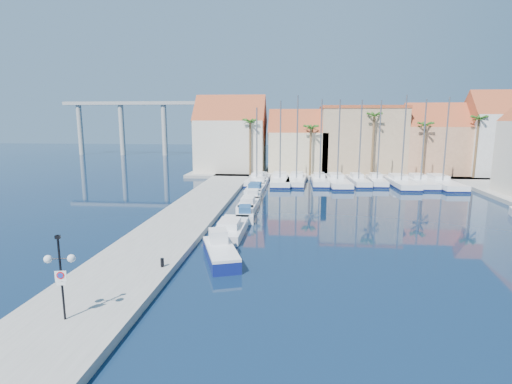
% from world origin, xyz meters
% --- Properties ---
extents(ground, '(260.00, 260.00, 0.00)m').
position_xyz_m(ground, '(0.00, 0.00, 0.00)').
color(ground, black).
rests_on(ground, ground).
extents(quay_west, '(6.00, 77.00, 0.50)m').
position_xyz_m(quay_west, '(-9.00, 13.50, 0.25)').
color(quay_west, gray).
rests_on(quay_west, ground).
extents(shore_north, '(54.00, 16.00, 0.50)m').
position_xyz_m(shore_north, '(10.00, 48.00, 0.25)').
color(shore_north, gray).
rests_on(shore_north, ground).
extents(lamp_post, '(1.37, 0.57, 4.10)m').
position_xyz_m(lamp_post, '(-8.99, -8.10, 3.19)').
color(lamp_post, black).
rests_on(lamp_post, quay_west).
extents(bollard, '(0.23, 0.23, 0.57)m').
position_xyz_m(bollard, '(-6.69, -1.09, 0.78)').
color(bollard, black).
rests_on(bollard, quay_west).
extents(fishing_boat, '(3.59, 5.89, 1.96)m').
position_xyz_m(fishing_boat, '(-3.50, 1.81, 0.65)').
color(fishing_boat, navy).
rests_on(fishing_boat, ground).
extents(motorboat_west_0, '(2.39, 7.34, 1.40)m').
position_xyz_m(motorboat_west_0, '(-3.83, 8.32, 0.51)').
color(motorboat_west_0, white).
rests_on(motorboat_west_0, ground).
extents(motorboat_west_1, '(2.20, 5.37, 1.40)m').
position_xyz_m(motorboat_west_1, '(-3.29, 13.78, 0.51)').
color(motorboat_west_1, white).
rests_on(motorboat_west_1, ground).
extents(motorboat_west_2, '(2.02, 6.00, 1.40)m').
position_xyz_m(motorboat_west_2, '(-3.47, 18.21, 0.51)').
color(motorboat_west_2, white).
rests_on(motorboat_west_2, ground).
extents(motorboat_west_3, '(1.96, 5.47, 1.40)m').
position_xyz_m(motorboat_west_3, '(-3.44, 22.89, 0.51)').
color(motorboat_west_3, white).
rests_on(motorboat_west_3, ground).
extents(motorboat_west_4, '(2.38, 6.85, 1.40)m').
position_xyz_m(motorboat_west_4, '(-3.70, 28.23, 0.51)').
color(motorboat_west_4, white).
rests_on(motorboat_west_4, ground).
extents(motorboat_west_5, '(1.91, 5.41, 1.40)m').
position_xyz_m(motorboat_west_5, '(-3.45, 33.42, 0.51)').
color(motorboat_west_5, white).
rests_on(motorboat_west_5, ground).
extents(motorboat_west_6, '(2.77, 7.11, 1.40)m').
position_xyz_m(motorboat_west_6, '(-3.73, 38.69, 0.51)').
color(motorboat_west_6, white).
rests_on(motorboat_west_6, ground).
extents(sailboat_0, '(3.13, 9.58, 11.42)m').
position_xyz_m(sailboat_0, '(-4.18, 35.83, 0.58)').
color(sailboat_0, white).
rests_on(sailboat_0, ground).
extents(sailboat_1, '(3.30, 11.01, 12.39)m').
position_xyz_m(sailboat_1, '(-0.73, 36.00, 0.57)').
color(sailboat_1, white).
rests_on(sailboat_1, ground).
extents(sailboat_2, '(3.35, 10.39, 13.16)m').
position_xyz_m(sailboat_2, '(1.82, 36.28, 0.59)').
color(sailboat_2, white).
rests_on(sailboat_2, ground).
extents(sailboat_3, '(2.41, 8.91, 12.61)m').
position_xyz_m(sailboat_3, '(5.26, 35.99, 0.61)').
color(sailboat_3, white).
rests_on(sailboat_3, ground).
extents(sailboat_4, '(3.68, 11.38, 12.57)m').
position_xyz_m(sailboat_4, '(7.78, 35.67, 0.57)').
color(sailboat_4, white).
rests_on(sailboat_4, ground).
extents(sailboat_5, '(2.93, 8.85, 12.50)m').
position_xyz_m(sailboat_5, '(10.99, 36.32, 0.61)').
color(sailboat_5, white).
rests_on(sailboat_5, ground).
extents(sailboat_6, '(2.48, 8.44, 12.45)m').
position_xyz_m(sailboat_6, '(13.83, 36.67, 0.62)').
color(sailboat_6, white).
rests_on(sailboat_6, ground).
extents(sailboat_7, '(3.38, 11.22, 13.12)m').
position_xyz_m(sailboat_7, '(16.98, 35.60, 0.58)').
color(sailboat_7, white).
rests_on(sailboat_7, ground).
extents(sailboat_8, '(2.82, 10.49, 12.57)m').
position_xyz_m(sailboat_8, '(19.95, 36.24, 0.58)').
color(sailboat_8, white).
rests_on(sailboat_8, ground).
extents(sailboat_9, '(3.77, 12.09, 12.79)m').
position_xyz_m(sailboat_9, '(22.84, 35.81, 0.56)').
color(sailboat_9, white).
rests_on(sailboat_9, ground).
extents(building_0, '(12.30, 9.00, 13.50)m').
position_xyz_m(building_0, '(-10.00, 47.00, 6.52)').
color(building_0, beige).
rests_on(building_0, shore_north).
extents(building_1, '(10.30, 8.00, 11.00)m').
position_xyz_m(building_1, '(2.00, 47.00, 5.30)').
color(building_1, '#C8B48D').
rests_on(building_1, shore_north).
extents(building_2, '(14.20, 10.20, 11.50)m').
position_xyz_m(building_2, '(13.00, 48.00, 6.26)').
color(building_2, tan).
rests_on(building_2, shore_north).
extents(building_3, '(10.30, 8.00, 12.00)m').
position_xyz_m(building_3, '(25.00, 47.00, 5.86)').
color(building_3, '#B07859').
rests_on(building_3, shore_north).
extents(building_4, '(8.30, 8.00, 14.00)m').
position_xyz_m(building_4, '(34.00, 46.00, 6.97)').
color(building_4, silver).
rests_on(building_4, shore_north).
extents(palm_0, '(2.60, 2.60, 10.15)m').
position_xyz_m(palm_0, '(-6.00, 42.00, 9.08)').
color(palm_0, brown).
rests_on(palm_0, shore_north).
extents(palm_1, '(2.60, 2.60, 9.15)m').
position_xyz_m(palm_1, '(4.00, 42.00, 8.14)').
color(palm_1, brown).
rests_on(palm_1, shore_north).
extents(palm_2, '(2.60, 2.60, 11.15)m').
position_xyz_m(palm_2, '(14.00, 42.00, 10.02)').
color(palm_2, brown).
rests_on(palm_2, shore_north).
extents(palm_3, '(2.60, 2.60, 9.65)m').
position_xyz_m(palm_3, '(22.00, 42.00, 8.61)').
color(palm_3, brown).
rests_on(palm_3, shore_north).
extents(palm_4, '(2.60, 2.60, 10.65)m').
position_xyz_m(palm_4, '(30.00, 42.00, 9.55)').
color(palm_4, brown).
rests_on(palm_4, shore_north).
extents(viaduct, '(48.00, 2.20, 14.45)m').
position_xyz_m(viaduct, '(-39.07, 82.00, 10.25)').
color(viaduct, '#9E9E99').
rests_on(viaduct, ground).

